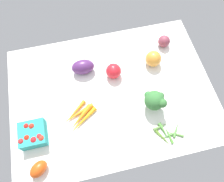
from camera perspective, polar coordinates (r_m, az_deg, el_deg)
The scene contains 10 objects.
tablecloth at distance 113.01cm, azimuth -0.00°, elevation -0.64°, with size 104.00×76.00×2.00cm, color white.
red_onion_center at distance 128.15cm, azimuth 13.48°, elevation 12.56°, with size 6.72×6.72×6.72cm, color brown.
bell_pepper_red at distance 113.34cm, azimuth 0.40°, elevation 5.26°, with size 8.00×8.00×8.02cm, color red.
okra_pile at distance 107.65cm, azimuth 14.25°, elevation -10.49°, with size 13.70×12.03×1.78cm.
berry_basket at distance 107.65cm, azimuth -20.02°, elevation -10.65°, with size 11.89×11.89×7.21cm.
carrot_bunch at distance 107.33cm, azimuth -8.50°, elevation -6.59°, with size 18.36×16.33×2.83cm.
broccoli_head at distance 104.53cm, azimuth 11.16°, elevation -2.43°, with size 9.85×10.19×11.96cm.
heirloom_tomato_orange at distance 119.10cm, azimuth 10.78°, elevation 8.33°, with size 8.48×8.48×8.48cm, color orange.
eggplant at distance 115.74cm, azimuth -7.63°, elevation 6.27°, with size 11.98×7.79×7.79cm, color #532862.
roma_tomato at distance 104.54cm, azimuth -18.72°, elevation -18.84°, with size 8.38×5.79×5.79cm, color #D04713.
Camera 1 is at (10.49, 45.00, 104.12)cm, focal length 34.85 mm.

